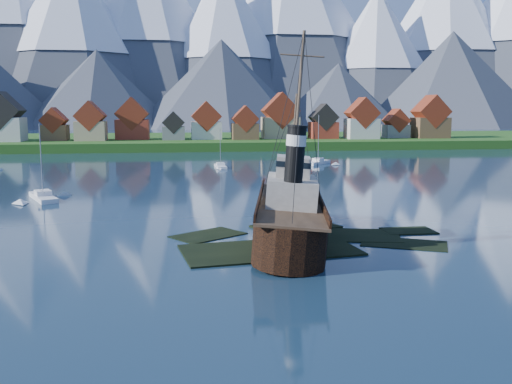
{
  "coord_description": "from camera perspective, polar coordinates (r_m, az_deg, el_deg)",
  "views": [
    {
      "loc": [
        -12.13,
        -58.86,
        14.77
      ],
      "look_at": [
        -3.37,
        6.0,
        5.0
      ],
      "focal_mm": 40.0,
      "sensor_mm": 36.0,
      "label": 1
    }
  ],
  "objects": [
    {
      "name": "town",
      "position": [
        212.16,
        -13.46,
        6.7
      ],
      "size": [
        250.96,
        16.69,
        17.3
      ],
      "color": "maroon",
      "rests_on": "ground"
    },
    {
      "name": "ground",
      "position": [
        61.88,
        3.85,
        -5.34
      ],
      "size": [
        1400.0,
        1400.0,
        0.0
      ],
      "primitive_type": "plane",
      "color": "#182F44",
      "rests_on": "ground"
    },
    {
      "name": "shore_bank",
      "position": [
        229.65,
        -4.67,
        4.78
      ],
      "size": [
        600.0,
        80.0,
        3.2
      ],
      "primitive_type": "cube",
      "color": "#194313",
      "rests_on": "ground"
    },
    {
      "name": "mountains",
      "position": [
        545.36,
        -6.7,
        16.3
      ],
      "size": [
        965.0,
        340.0,
        205.0
      ],
      "color": "#2D333D",
      "rests_on": "ground"
    },
    {
      "name": "sailboat_a",
      "position": [
        97.89,
        -20.51,
        -0.56
      ],
      "size": [
        6.58,
        10.6,
        12.73
      ],
      "rotation": [
        0.0,
        0.0,
        0.41
      ],
      "color": "white",
      "rests_on": "ground"
    },
    {
      "name": "sailboat_d",
      "position": [
        150.0,
        6.22,
        2.91
      ],
      "size": [
        8.25,
        8.95,
        13.31
      ],
      "rotation": [
        0.0,
        0.0,
        -0.72
      ],
      "color": "white",
      "rests_on": "ground"
    },
    {
      "name": "seawall",
      "position": [
        191.81,
        -4.05,
        4.06
      ],
      "size": [
        600.0,
        2.5,
        2.0
      ],
      "primitive_type": "cube",
      "color": "#3F3D38",
      "rests_on": "ground"
    },
    {
      "name": "tugboat_wreck",
      "position": [
        63.95,
        2.89,
        -2.15
      ],
      "size": [
        6.93,
        29.85,
        23.65
      ],
      "rotation": [
        0.0,
        0.07,
        -0.18
      ],
      "color": "black",
      "rests_on": "ground"
    },
    {
      "name": "sailboat_e",
      "position": [
        140.57,
        -3.57,
        2.53
      ],
      "size": [
        2.64,
        8.74,
        10.02
      ],
      "rotation": [
        0.0,
        0.0,
        0.06
      ],
      "color": "white",
      "rests_on": "ground"
    },
    {
      "name": "shoal",
      "position": [
        64.37,
        5.02,
        -5.13
      ],
      "size": [
        31.71,
        21.24,
        1.14
      ],
      "color": "black",
      "rests_on": "ground"
    }
  ]
}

